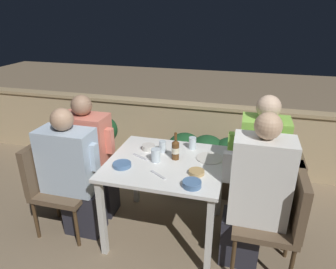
% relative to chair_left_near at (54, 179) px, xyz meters
% --- Properties ---
extents(ground_plane, '(16.00, 16.00, 0.00)m').
position_rel_chair_left_near_xyz_m(ground_plane, '(1.02, 0.17, -0.52)').
color(ground_plane, '#847056').
extents(parapet_wall, '(9.00, 0.18, 0.86)m').
position_rel_chair_left_near_xyz_m(parapet_wall, '(1.02, 1.52, -0.08)').
color(parapet_wall, tan).
rests_on(parapet_wall, ground_plane).
extents(dining_table, '(0.98, 0.88, 0.75)m').
position_rel_chair_left_near_xyz_m(dining_table, '(1.02, 0.17, 0.14)').
color(dining_table, white).
rests_on(dining_table, ground_plane).
extents(planter_hedge, '(0.93, 0.47, 0.66)m').
position_rel_chair_left_near_xyz_m(planter_hedge, '(1.26, 1.00, -0.15)').
color(planter_hedge, brown).
rests_on(planter_hedge, ground_plane).
extents(chair_left_near, '(0.48, 0.47, 0.87)m').
position_rel_chair_left_near_xyz_m(chair_left_near, '(0.00, 0.00, 0.00)').
color(chair_left_near, brown).
rests_on(chair_left_near, ground_plane).
extents(person_blue_shirt, '(0.52, 0.26, 1.21)m').
position_rel_chair_left_near_xyz_m(person_blue_shirt, '(0.21, -0.00, 0.08)').
color(person_blue_shirt, '#282833').
rests_on(person_blue_shirt, ground_plane).
extents(chair_left_far, '(0.48, 0.47, 0.87)m').
position_rel_chair_left_near_xyz_m(chair_left_far, '(0.01, 0.31, 0.00)').
color(chair_left_far, brown).
rests_on(chair_left_far, ground_plane).
extents(person_coral_top, '(0.51, 0.26, 1.24)m').
position_rel_chair_left_near_xyz_m(person_coral_top, '(0.21, 0.31, 0.10)').
color(person_coral_top, '#282833').
rests_on(person_coral_top, ground_plane).
extents(chair_right_near, '(0.48, 0.47, 0.87)m').
position_rel_chair_left_near_xyz_m(chair_right_near, '(1.96, 0.00, 0.00)').
color(chair_right_near, brown).
rests_on(chair_right_near, ground_plane).
extents(person_white_polo, '(0.50, 0.26, 1.31)m').
position_rel_chair_left_near_xyz_m(person_white_polo, '(1.75, 0.00, 0.14)').
color(person_white_polo, '#282833').
rests_on(person_white_polo, ground_plane).
extents(chair_right_far, '(0.48, 0.47, 0.87)m').
position_rel_chair_left_near_xyz_m(chair_right_far, '(1.97, 0.34, 0.00)').
color(chair_right_far, brown).
rests_on(chair_right_far, ground_plane).
extents(person_green_blouse, '(0.47, 0.26, 1.34)m').
position_rel_chair_left_near_xyz_m(person_green_blouse, '(1.77, 0.34, 0.16)').
color(person_green_blouse, '#282833').
rests_on(person_green_blouse, ground_plane).
extents(beer_bottle, '(0.07, 0.07, 0.24)m').
position_rel_chair_left_near_xyz_m(beer_bottle, '(1.08, 0.23, 0.33)').
color(beer_bottle, brown).
rests_on(beer_bottle, dining_table).
extents(plate_0, '(0.23, 0.23, 0.01)m').
position_rel_chair_left_near_xyz_m(plate_0, '(1.37, 0.31, 0.24)').
color(plate_0, silver).
rests_on(plate_0, dining_table).
extents(bowl_0, '(0.15, 0.15, 0.03)m').
position_rel_chair_left_near_xyz_m(bowl_0, '(0.69, -0.02, 0.25)').
color(bowl_0, '#4C709E').
rests_on(bowl_0, dining_table).
extents(bowl_1, '(0.12, 0.12, 0.04)m').
position_rel_chair_left_near_xyz_m(bowl_1, '(0.80, 0.35, 0.26)').
color(bowl_1, beige).
rests_on(bowl_1, dining_table).
extents(bowl_2, '(0.13, 0.13, 0.03)m').
position_rel_chair_left_near_xyz_m(bowl_2, '(1.30, 0.02, 0.25)').
color(bowl_2, tan).
rests_on(bowl_2, dining_table).
extents(bowl_3, '(0.14, 0.14, 0.04)m').
position_rel_chair_left_near_xyz_m(bowl_3, '(1.30, -0.16, 0.26)').
color(bowl_3, '#4C709E').
rests_on(bowl_3, dining_table).
extents(glass_cup_0, '(0.08, 0.08, 0.11)m').
position_rel_chair_left_near_xyz_m(glass_cup_0, '(0.93, 0.14, 0.29)').
color(glass_cup_0, silver).
rests_on(glass_cup_0, dining_table).
extents(glass_cup_1, '(0.06, 0.06, 0.10)m').
position_rel_chair_left_near_xyz_m(glass_cup_1, '(0.94, 0.33, 0.29)').
color(glass_cup_1, silver).
rests_on(glass_cup_1, dining_table).
extents(glass_cup_2, '(0.07, 0.07, 0.11)m').
position_rel_chair_left_near_xyz_m(glass_cup_2, '(1.19, 0.47, 0.29)').
color(glass_cup_2, silver).
rests_on(glass_cup_2, dining_table).
extents(fork_0, '(0.15, 0.11, 0.01)m').
position_rel_chair_left_near_xyz_m(fork_0, '(1.01, -0.07, 0.24)').
color(fork_0, silver).
rests_on(fork_0, dining_table).
extents(fork_1, '(0.16, 0.09, 0.01)m').
position_rel_chair_left_near_xyz_m(fork_1, '(0.78, 0.18, 0.24)').
color(fork_1, silver).
rests_on(fork_1, dining_table).
extents(potted_plant, '(0.39, 0.39, 0.76)m').
position_rel_chair_left_near_xyz_m(potted_plant, '(-0.03, 1.03, -0.05)').
color(potted_plant, '#B2A899').
rests_on(potted_plant, ground_plane).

